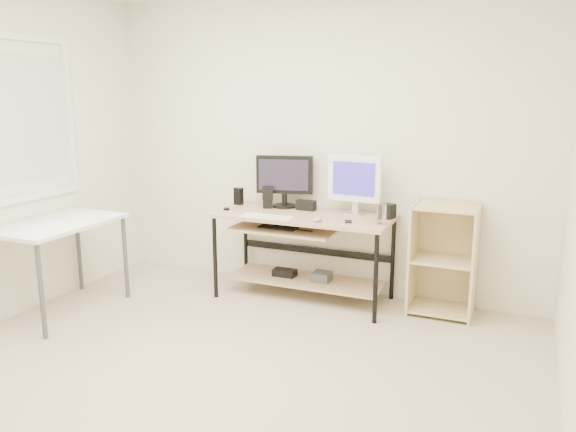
# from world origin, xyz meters

# --- Properties ---
(room) EXTENTS (4.01, 4.01, 2.62)m
(room) POSITION_xyz_m (-0.14, 0.04, 1.32)
(room) COLOR #C1B294
(room) RESTS_ON ground
(desk) EXTENTS (1.50, 0.65, 0.75)m
(desk) POSITION_xyz_m (-0.03, 1.66, 0.54)
(desk) COLOR tan
(desk) RESTS_ON ground
(side_table) EXTENTS (0.60, 1.00, 0.75)m
(side_table) POSITION_xyz_m (-1.68, 0.60, 0.67)
(side_table) COLOR white
(side_table) RESTS_ON ground
(shelf_unit) EXTENTS (0.50, 0.40, 0.90)m
(shelf_unit) POSITION_xyz_m (1.15, 1.82, 0.45)
(shelf_unit) COLOR #DBC289
(shelf_unit) RESTS_ON ground
(black_monitor) EXTENTS (0.50, 0.21, 0.46)m
(black_monitor) POSITION_xyz_m (-0.27, 1.86, 1.02)
(black_monitor) COLOR black
(black_monitor) RESTS_ON desk
(white_imac) EXTENTS (0.47, 0.15, 0.50)m
(white_imac) POSITION_xyz_m (0.38, 1.84, 1.04)
(white_imac) COLOR silver
(white_imac) RESTS_ON desk
(keyboard) EXTENTS (0.44, 0.13, 0.02)m
(keyboard) POSITION_xyz_m (-0.23, 1.41, 0.76)
(keyboard) COLOR white
(keyboard) RESTS_ON desk
(mouse) EXTENTS (0.07, 0.12, 0.04)m
(mouse) POSITION_xyz_m (0.20, 1.44, 0.77)
(mouse) COLOR #AFAFB4
(mouse) RESTS_ON desk
(center_speaker) EXTENTS (0.18, 0.09, 0.09)m
(center_speaker) POSITION_xyz_m (-0.04, 1.81, 0.79)
(center_speaker) COLOR black
(center_speaker) RESTS_ON desk
(speaker_left) EXTENTS (0.13, 0.13, 0.19)m
(speaker_left) POSITION_xyz_m (-0.39, 1.77, 0.85)
(speaker_left) COLOR black
(speaker_left) RESTS_ON desk
(speaker_right) EXTENTS (0.12, 0.12, 0.12)m
(speaker_right) POSITION_xyz_m (0.69, 1.78, 0.81)
(speaker_right) COLOR black
(speaker_right) RESTS_ON desk
(audio_controller) EXTENTS (0.09, 0.06, 0.16)m
(audio_controller) POSITION_xyz_m (-0.70, 1.80, 0.83)
(audio_controller) COLOR black
(audio_controller) RESTS_ON desk
(volume_puck) EXTENTS (0.05, 0.05, 0.02)m
(volume_puck) POSITION_xyz_m (-0.68, 1.54, 0.76)
(volume_puck) COLOR black
(volume_puck) RESTS_ON desk
(smartphone) EXTENTS (0.08, 0.11, 0.01)m
(smartphone) POSITION_xyz_m (0.43, 1.52, 0.75)
(smartphone) COLOR black
(smartphone) RESTS_ON desk
(coaster) EXTENTS (0.12, 0.12, 0.01)m
(coaster) POSITION_xyz_m (0.69, 1.56, 0.75)
(coaster) COLOR #905F41
(coaster) RESTS_ON desk
(drinking_glass) EXTENTS (0.10, 0.10, 0.15)m
(drinking_glass) POSITION_xyz_m (0.69, 1.56, 0.83)
(drinking_glass) COLOR white
(drinking_glass) RESTS_ON coaster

